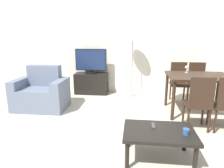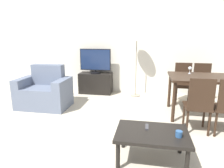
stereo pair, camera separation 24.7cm
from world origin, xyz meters
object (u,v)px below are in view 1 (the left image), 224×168
coffee_table (159,134)px  wine_glass_left (187,68)px  dining_chair_far (197,81)px  floor_lamp (133,38)px  remote_primary (153,126)px  dining_table (199,80)px  dining_chair_near (199,101)px  cup_white_near (186,132)px  armchair (41,94)px  dining_chair_far_left (179,80)px  tv_stand (92,83)px  tv (91,61)px

coffee_table → wine_glass_left: wine_glass_left is taller
dining_chair_far → floor_lamp: 1.83m
remote_primary → wine_glass_left: 2.03m
dining_table → dining_chair_far: dining_chair_far is taller
dining_chair_near → cup_white_near: bearing=-113.9°
armchair → wine_glass_left: wine_glass_left is taller
armchair → dining_chair_near: 3.08m
coffee_table → dining_chair_far_left: dining_chair_far_left is taller
dining_table → dining_chair_far_left: (-0.21, 0.77, -0.18)m
armchair → tv_stand: size_ratio=1.24×
dining_chair_near → dining_chair_far_left: same height
dining_chair_far_left → remote_primary: 2.45m
dining_chair_near → wine_glass_left: wine_glass_left is taller
tv_stand → dining_table: (2.39, -1.16, 0.41)m
coffee_table → wine_glass_left: bearing=68.7°
wine_glass_left → dining_table: bearing=-54.3°
tv_stand → floor_lamp: floor_lamp is taller
tv_stand → cup_white_near: size_ratio=11.14×
remote_primary → wine_glass_left: (0.81, 1.80, 0.48)m
armchair → floor_lamp: (1.89, 1.16, 1.15)m
dining_chair_far → dining_chair_near: bearing=-105.1°
dining_chair_far_left → tv: bearing=169.9°
dining_chair_far → floor_lamp: bearing=168.7°
coffee_table → floor_lamp: 2.98m
tv → coffee_table: 3.21m
floor_lamp → remote_primary: size_ratio=11.09×
dining_chair_far_left → cup_white_near: bearing=-99.6°
remote_primary → tv_stand: bearing=117.3°
dining_chair_near → dining_chair_far: 1.60m
armchair → dining_chair_near: size_ratio=1.17×
tv → dining_table: size_ratio=0.69×
armchair → tv: 1.58m
tv_stand → cup_white_near: 3.38m
tv_stand → dining_table: 2.69m
dining_chair_far → remote_primary: 2.61m
dining_chair_far_left → cup_white_near: size_ratio=11.83×
dining_table → wine_glass_left: (-0.18, 0.26, 0.20)m
dining_table → dining_chair_far_left: bearing=105.1°
coffee_table → dining_chair_far: bearing=64.9°
tv_stand → floor_lamp: size_ratio=0.52×
armchair → cup_white_near: 3.06m
floor_lamp → dining_table: bearing=-39.3°
cup_white_near → dining_chair_near: bearing=66.1°
tv_stand → remote_primary: size_ratio=5.75×
tv → dining_chair_far: bearing=-8.5°
coffee_table → armchair: bearing=145.4°
coffee_table → dining_chair_near: (0.72, 0.88, 0.16)m
tv_stand → tv: bearing=-90.0°
dining_table → dining_chair_far: bearing=74.9°
tv → wine_glass_left: bearing=-22.3°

